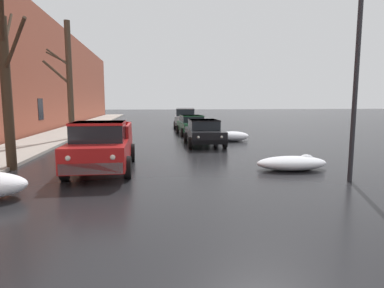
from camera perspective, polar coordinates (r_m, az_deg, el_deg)
The scene contains 11 objects.
left_sidewalk_slab at distance 21.51m, azimuth -24.74°, elevation 0.47°, with size 3.06×80.00×0.13m, color #A8A399.
brick_townhouse_facade at distance 22.19m, azimuth -30.53°, elevation 12.44°, with size 0.63×80.00×9.50m.
snow_bank_along_left_kerb at distance 20.21m, azimuth 7.19°, elevation 1.35°, with size 2.02×1.29×0.61m.
snow_bank_near_corner_right at distance 12.20m, azimuth 17.33°, elevation -3.19°, with size 2.54×1.25×0.53m.
bare_tree_second_along_sidewalk at distance 13.06m, azimuth -29.98°, elevation 9.31°, with size 3.29×3.81×5.91m.
bare_tree_mid_block at distance 21.76m, azimuth -20.82°, elevation 10.39°, with size 1.58×1.59×7.30m.
pickup_truck_red_approaching_near_lane at distance 11.93m, azimuth -15.52°, elevation -0.27°, with size 2.19×5.17×1.76m.
sedan_black_parked_kerbside_close at distance 18.19m, azimuth 2.09°, elevation 2.17°, with size 2.06×4.25×1.42m.
sedan_green_parked_kerbside_mid at distance 24.21m, azimuth -0.05°, elevation 3.49°, with size 2.14×4.17×1.42m.
suv_silver_parked_far_down_block at distance 30.51m, azimuth -1.19°, elevation 4.75°, with size 2.43×4.80×1.82m.
street_lamp_post at distance 10.99m, azimuth 26.96°, elevation 12.04°, with size 0.44×0.24×6.20m.
Camera 1 is at (-0.24, -2.36, 2.43)m, focal length 30.38 mm.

